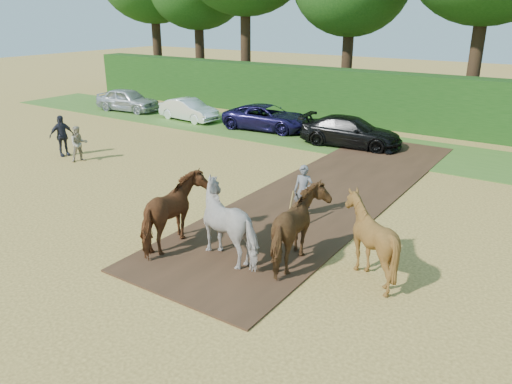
% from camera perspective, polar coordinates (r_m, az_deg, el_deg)
% --- Properties ---
extents(ground, '(120.00, 120.00, 0.00)m').
position_cam_1_polar(ground, '(13.67, -10.42, -7.25)').
color(ground, gold).
rests_on(ground, ground).
extents(earth_strip, '(4.50, 17.00, 0.05)m').
position_cam_1_polar(earth_strip, '(18.21, 8.50, 0.03)').
color(earth_strip, '#472D1C').
rests_on(earth_strip, ground).
extents(grass_verge, '(50.00, 5.00, 0.03)m').
position_cam_1_polar(grass_verge, '(24.94, 12.43, 5.26)').
color(grass_verge, '#38601E').
rests_on(grass_verge, ground).
extents(hedgerow, '(46.00, 1.60, 3.00)m').
position_cam_1_polar(hedgerow, '(28.79, 16.07, 9.93)').
color(hedgerow, '#14380F').
rests_on(hedgerow, ground).
extents(spectator_near, '(0.85, 0.93, 1.55)m').
position_cam_1_polar(spectator_near, '(22.88, -19.59, 5.20)').
color(spectator_near, '#C3B999').
rests_on(spectator_near, ground).
extents(spectator_far, '(0.73, 1.16, 1.84)m').
position_cam_1_polar(spectator_far, '(24.00, -21.32, 6.01)').
color(spectator_far, '#252732').
rests_on(spectator_far, ground).
extents(plough_team, '(6.75, 5.45, 2.02)m').
position_cam_1_polar(plough_team, '(12.88, 1.39, -3.74)').
color(plough_team, brown).
rests_on(plough_team, ground).
extents(parked_cars, '(35.33, 3.38, 1.47)m').
position_cam_1_polar(parked_cars, '(25.66, 7.18, 7.53)').
color(parked_cars, '#B6B8BD').
rests_on(parked_cars, ground).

